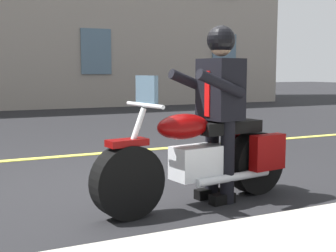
# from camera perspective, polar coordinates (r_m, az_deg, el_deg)

# --- Properties ---
(ground_plane) EXTENTS (80.00, 80.00, 0.00)m
(ground_plane) POSITION_cam_1_polar(r_m,az_deg,el_deg) (5.32, -6.30, -7.30)
(ground_plane) COLOR black
(lane_center_stripe) EXTENTS (60.00, 0.16, 0.01)m
(lane_center_stripe) POSITION_cam_1_polar(r_m,az_deg,el_deg) (7.20, -11.56, -3.63)
(lane_center_stripe) COLOR #E5DB4C
(lane_center_stripe) RESTS_ON ground_plane
(motorcycle_main) EXTENTS (2.22, 0.79, 1.26)m
(motorcycle_main) POSITION_cam_1_polar(r_m,az_deg,el_deg) (4.48, 4.48, -4.03)
(motorcycle_main) COLOR black
(motorcycle_main) RESTS_ON ground_plane
(rider_main) EXTENTS (0.68, 0.61, 1.74)m
(rider_main) POSITION_cam_1_polar(r_m,az_deg,el_deg) (4.53, 6.41, 3.51)
(rider_main) COLOR black
(rider_main) RESTS_ON ground_plane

